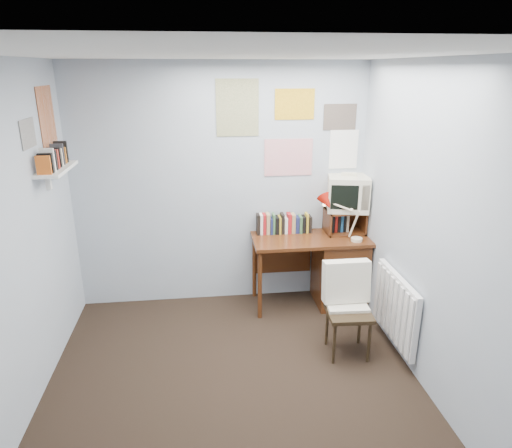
{
  "coord_description": "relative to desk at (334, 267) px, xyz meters",
  "views": [
    {
      "loc": [
        -0.2,
        -2.83,
        2.43
      ],
      "look_at": [
        0.26,
        0.92,
        1.13
      ],
      "focal_mm": 32.0,
      "sensor_mm": 36.0,
      "label": 1
    }
  ],
  "objects": [
    {
      "name": "ground",
      "position": [
        -1.17,
        -1.48,
        -0.41
      ],
      "size": [
        3.5,
        3.5,
        0.0
      ],
      "primitive_type": "plane",
      "color": "black",
      "rests_on": "ground"
    },
    {
      "name": "radiator",
      "position": [
        0.29,
        -0.93,
        0.01
      ],
      "size": [
        0.09,
        0.8,
        0.6
      ],
      "primitive_type": "cube",
      "color": "white",
      "rests_on": "right_wall"
    },
    {
      "name": "desk_lamp",
      "position": [
        0.17,
        -0.15,
        0.56
      ],
      "size": [
        0.31,
        0.27,
        0.42
      ],
      "primitive_type": "cube",
      "rotation": [
        0.0,
        0.0,
        -0.08
      ],
      "color": "#B4160C",
      "rests_on": "desk"
    },
    {
      "name": "crt_tv",
      "position": [
        0.14,
        0.13,
        0.8
      ],
      "size": [
        0.49,
        0.46,
        0.39
      ],
      "primitive_type": "cube",
      "rotation": [
        0.0,
        0.0,
        -0.22
      ],
      "color": "beige",
      "rests_on": "tv_riser"
    },
    {
      "name": "posters_left",
      "position": [
        -2.67,
        -0.38,
        1.59
      ],
      "size": [
        0.01,
        0.7,
        0.6
      ],
      "primitive_type": "cube",
      "color": "white",
      "rests_on": "left_wall"
    },
    {
      "name": "back_wall",
      "position": [
        -1.17,
        0.27,
        0.84
      ],
      "size": [
        3.0,
        0.02,
        2.5
      ],
      "primitive_type": "cube",
      "color": "#A2ACB9",
      "rests_on": "ground"
    },
    {
      "name": "desk",
      "position": [
        0.0,
        0.0,
        0.0
      ],
      "size": [
        1.2,
        0.55,
        0.76
      ],
      "color": "#4E2712",
      "rests_on": "ground"
    },
    {
      "name": "right_wall",
      "position": [
        0.33,
        -1.48,
        0.84
      ],
      "size": [
        0.02,
        3.5,
        2.5
      ],
      "primitive_type": "cube",
      "color": "#A2ACB9",
      "rests_on": "ground"
    },
    {
      "name": "wall_shelf",
      "position": [
        -2.57,
        -0.38,
        1.21
      ],
      "size": [
        0.2,
        0.62,
        0.24
      ],
      "primitive_type": "cube",
      "color": "white",
      "rests_on": "left_wall"
    },
    {
      "name": "tv_riser",
      "position": [
        0.12,
        0.11,
        0.48
      ],
      "size": [
        0.4,
        0.3,
        0.25
      ],
      "primitive_type": "cube",
      "color": "#4E2712",
      "rests_on": "desk"
    },
    {
      "name": "posters_back",
      "position": [
        -0.47,
        0.26,
        1.44
      ],
      "size": [
        1.2,
        0.01,
        0.9
      ],
      "primitive_type": "cube",
      "color": "white",
      "rests_on": "back_wall"
    },
    {
      "name": "book_row",
      "position": [
        -0.51,
        0.18,
        0.46
      ],
      "size": [
        0.6,
        0.14,
        0.22
      ],
      "primitive_type": "cube",
      "color": "#4E2712",
      "rests_on": "desk"
    },
    {
      "name": "ceiling",
      "position": [
        -1.17,
        -1.48,
        2.09
      ],
      "size": [
        3.0,
        3.5,
        0.02
      ],
      "primitive_type": "cube",
      "color": "white",
      "rests_on": "back_wall"
    },
    {
      "name": "desk_chair",
      "position": [
        -0.14,
        -0.94,
        -0.0
      ],
      "size": [
        0.43,
        0.41,
        0.8
      ],
      "primitive_type": "cube",
      "rotation": [
        0.0,
        0.0,
        -0.05
      ],
      "color": "black",
      "rests_on": "ground"
    }
  ]
}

